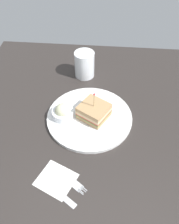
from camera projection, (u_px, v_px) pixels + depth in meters
The scene contains 8 objects.
ground_plane at pixel (90, 120), 81.56cm from camera, with size 94.69×94.69×2.00cm, color #2D2826.
plate at pixel (90, 117), 80.39cm from camera, with size 29.38×29.38×1.20cm, color white.
sandwich_half_center at pixel (94, 111), 78.19cm from camera, with size 12.01×12.15×10.60cm.
coleslaw_bowl at pixel (63, 112), 78.37cm from camera, with size 7.38×7.38×5.31cm.
drink_glass at pixel (85, 65), 93.79cm from camera, with size 8.00×8.00×10.61cm.
napkin at pixel (56, 179), 65.12cm from camera, with size 10.02×9.02×0.15cm, color white.
fork at pixel (72, 182), 64.57cm from camera, with size 8.35×11.28×0.35cm.
knife at pixel (59, 193), 62.26cm from camera, with size 8.13×11.46×0.35cm.
Camera 1 is at (-53.19, -4.77, 60.71)cm, focal length 37.19 mm.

